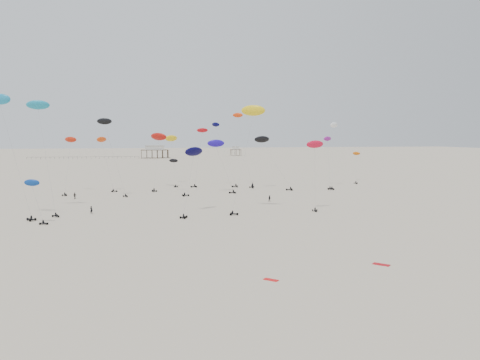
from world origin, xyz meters
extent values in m
plane|color=#C3B19A|center=(0.00, 200.00, 0.00)|extent=(900.00, 900.00, 0.00)
cube|color=brown|center=(-10.00, 350.00, 6.15)|extent=(21.00, 13.00, 0.30)
cube|color=silver|center=(-10.00, 350.00, 7.90)|extent=(14.00, 8.40, 3.20)
cube|color=#B2B2AD|center=(-10.00, 350.00, 9.65)|extent=(15.00, 9.00, 0.30)
cube|color=brown|center=(60.00, 380.00, 5.15)|extent=(9.00, 7.00, 0.30)
cube|color=silver|center=(60.00, 380.00, 6.50)|extent=(5.60, 4.20, 2.40)
cube|color=#B2B2AD|center=(60.00, 380.00, 7.85)|extent=(6.00, 4.50, 0.30)
cube|color=black|center=(-62.00, 350.00, 1.45)|extent=(80.00, 0.10, 0.10)
cylinder|color=gray|center=(16.59, 83.94, 7.50)|extent=(0.03, 0.03, 14.03)
ellipsoid|color=red|center=(16.99, 85.37, 15.13)|extent=(4.48, 2.30, 2.15)
cylinder|color=gray|center=(-42.97, 129.93, 7.94)|extent=(0.03, 0.03, 18.73)
ellipsoid|color=red|center=(-42.75, 135.87, 15.92)|extent=(4.37, 3.44, 2.05)
cylinder|color=gray|center=(6.07, 138.90, 10.52)|extent=(0.03, 0.03, 21.29)
ellipsoid|color=#050541|center=(3.39, 142.33, 20.87)|extent=(3.16, 3.69, 1.76)
cylinder|color=gray|center=(39.58, 130.22, 8.05)|extent=(0.03, 0.03, 21.01)
ellipsoid|color=#991B97|center=(41.96, 137.33, 16.06)|extent=(3.78, 2.56, 1.74)
cylinder|color=gray|center=(-28.89, 118.65, 10.47)|extent=(0.03, 0.03, 20.48)
ellipsoid|color=black|center=(-31.57, 119.56, 21.06)|extent=(4.40, 2.41, 2.05)
cylinder|color=gray|center=(12.88, 139.45, 12.15)|extent=(0.03, 0.03, 26.63)
ellipsoid|color=#FF400D|center=(11.90, 146.14, 24.28)|extent=(3.80, 3.05, 1.80)
cylinder|color=gray|center=(-42.36, 94.06, 11.93)|extent=(0.03, 0.03, 26.56)
ellipsoid|color=#1890B9|center=(-44.98, 100.57, 24.15)|extent=(5.48, 2.79, 2.65)
cylinder|color=gray|center=(-41.78, 80.08, 4.03)|extent=(0.03, 0.03, 7.37)
ellipsoid|color=#0B3897|center=(-42.90, 80.95, 8.00)|extent=(3.32, 1.89, 1.52)
cylinder|color=gray|center=(-10.74, 147.15, 7.93)|extent=(0.03, 0.03, 20.73)
ellipsoid|color=yellow|center=(-10.82, 154.49, 16.17)|extent=(5.34, 4.09, 2.50)
cylinder|color=gray|center=(-2.88, 140.63, 9.51)|extent=(0.03, 0.03, 18.56)
ellipsoid|color=red|center=(-1.07, 143.22, 18.93)|extent=(3.88, 1.87, 1.90)
cylinder|color=gray|center=(2.50, 121.63, 7.32)|extent=(0.03, 0.03, 14.47)
ellipsoid|color=#210DB4|center=(0.36, 123.81, 14.81)|extent=(5.21, 1.90, 2.53)
cylinder|color=gray|center=(-10.85, 123.05, 4.80)|extent=(0.03, 0.03, 16.87)
ellipsoid|color=black|center=(-11.90, 130.38, 9.37)|extent=(3.04, 2.01, 1.41)
cylinder|color=gray|center=(39.86, 127.68, 10.37)|extent=(0.03, 0.03, 23.39)
ellipsoid|color=white|center=(42.73, 133.66, 20.75)|extent=(4.23, 3.55, 2.02)
cylinder|color=gray|center=(20.28, 127.55, 7.87)|extent=(0.03, 0.03, 18.16)
ellipsoid|color=black|center=(16.98, 132.19, 15.91)|extent=(5.72, 3.28, 2.69)
cylinder|color=gray|center=(0.27, 85.46, 11.25)|extent=(0.03, 0.03, 23.06)
ellipsoid|color=yellow|center=(3.30, 89.00, 22.82)|extent=(5.93, 4.57, 2.78)
cylinder|color=gray|center=(-17.03, 134.78, 8.19)|extent=(0.03, 0.03, 19.46)
ellipsoid|color=#B9130D|center=(-15.89, 140.99, 16.78)|extent=(6.78, 6.72, 3.26)
cylinder|color=gray|center=(-11.98, 84.56, 6.67)|extent=(0.03, 0.03, 15.16)
ellipsoid|color=#070437|center=(-10.41, 88.96, 13.54)|extent=(5.30, 4.52, 2.51)
cylinder|color=gray|center=(-47.08, 86.73, 12.20)|extent=(0.03, 0.03, 24.28)
ellipsoid|color=#1988BD|center=(-50.14, 89.51, 24.55)|extent=(5.43, 3.95, 2.53)
cylinder|color=gray|center=(56.05, 143.31, 5.25)|extent=(0.03, 0.03, 16.84)
ellipsoid|color=#DD610B|center=(59.15, 149.69, 10.33)|extent=(2.85, 3.14, 1.53)
cylinder|color=gray|center=(-31.73, 132.00, 7.97)|extent=(0.03, 0.03, 15.29)
ellipsoid|color=#EE4A10|center=(-33.46, 133.46, 15.95)|extent=(3.52, 3.59, 1.82)
imported|color=black|center=(-32.90, 90.25, 0.00)|extent=(0.89, 0.83, 2.02)
imported|color=black|center=(10.61, 100.35, 0.00)|extent=(0.97, 0.62, 1.88)
imported|color=black|center=(-39.62, 116.48, 0.00)|extent=(1.34, 1.23, 2.02)
imported|color=black|center=(13.45, 130.31, 0.00)|extent=(1.01, 1.00, 2.32)
cube|color=#B50B12|center=(8.61, 39.55, 0.00)|extent=(2.15, 2.23, 0.08)
cube|color=red|center=(-7.54, 36.33, 0.00)|extent=(1.78, 1.76, 0.07)
camera|label=1|loc=(-22.67, -15.69, 17.06)|focal=35.00mm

